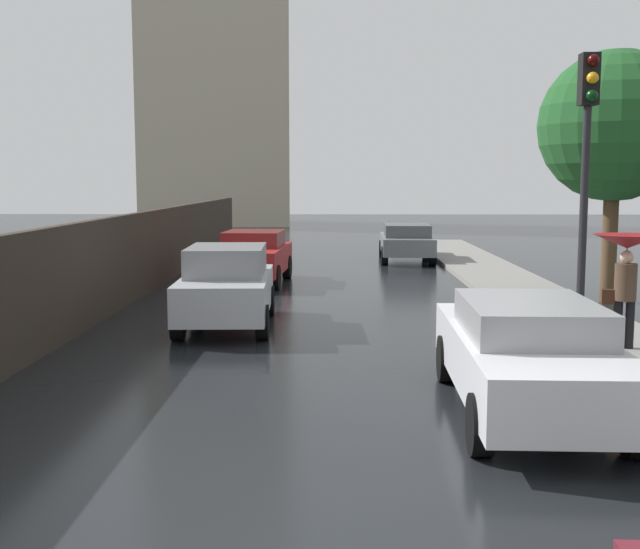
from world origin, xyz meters
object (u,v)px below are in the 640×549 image
at_px(car_red_mid_road, 253,256).
at_px(pedestrian_with_umbrella_far, 626,258).
at_px(car_grey_far_lane, 406,241).
at_px(car_silver_behind_camera, 227,286).
at_px(car_white_near_kerb, 527,354).
at_px(traffic_light, 586,150).
at_px(street_tree_mid, 615,127).

relative_size(car_red_mid_road, pedestrian_with_umbrella_far, 2.15).
distance_m(car_red_mid_road, car_grey_far_lane, 7.64).
xyz_separation_m(car_red_mid_road, car_silver_behind_camera, (0.18, -6.49, 0.05)).
distance_m(car_grey_far_lane, pedestrian_with_umbrella_far, 15.09).
bearing_deg(car_white_near_kerb, traffic_light, 62.33).
distance_m(car_red_mid_road, street_tree_mid, 9.71).
bearing_deg(street_tree_mid, traffic_light, -112.26).
bearing_deg(car_red_mid_road, street_tree_mid, 162.94).
bearing_deg(car_grey_far_lane, car_red_mid_road, -126.56).
xyz_separation_m(car_silver_behind_camera, street_tree_mid, (8.39, 3.30, 3.21)).
bearing_deg(pedestrian_with_umbrella_far, car_silver_behind_camera, -7.25).
xyz_separation_m(car_white_near_kerb, car_red_mid_road, (-4.55, 12.10, 0.01)).
bearing_deg(car_silver_behind_camera, car_red_mid_road, -90.69).
bearing_deg(car_white_near_kerb, car_grey_far_lane, 90.86).
height_order(car_silver_behind_camera, street_tree_mid, street_tree_mid).
height_order(car_grey_far_lane, pedestrian_with_umbrella_far, pedestrian_with_umbrella_far).
relative_size(car_red_mid_road, traffic_light, 0.87).
height_order(pedestrian_with_umbrella_far, street_tree_mid, street_tree_mid).
height_order(pedestrian_with_umbrella_far, traffic_light, traffic_light).
relative_size(car_grey_far_lane, traffic_light, 0.92).
bearing_deg(car_grey_far_lane, street_tree_mid, -65.66).
height_order(car_white_near_kerb, pedestrian_with_umbrella_far, pedestrian_with_umbrella_far).
bearing_deg(traffic_light, car_red_mid_road, 121.90).
height_order(car_red_mid_road, traffic_light, traffic_light).
height_order(car_white_near_kerb, street_tree_mid, street_tree_mid).
xyz_separation_m(car_red_mid_road, street_tree_mid, (8.57, -3.20, 3.26)).
bearing_deg(car_grey_far_lane, car_silver_behind_camera, -108.32).
bearing_deg(pedestrian_with_umbrella_far, car_white_near_kerb, 66.68).
height_order(car_white_near_kerb, car_red_mid_road, car_red_mid_road).
distance_m(pedestrian_with_umbrella_far, street_tree_mid, 6.44).
relative_size(car_white_near_kerb, car_red_mid_road, 1.17).
distance_m(car_silver_behind_camera, car_grey_far_lane, 13.30).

